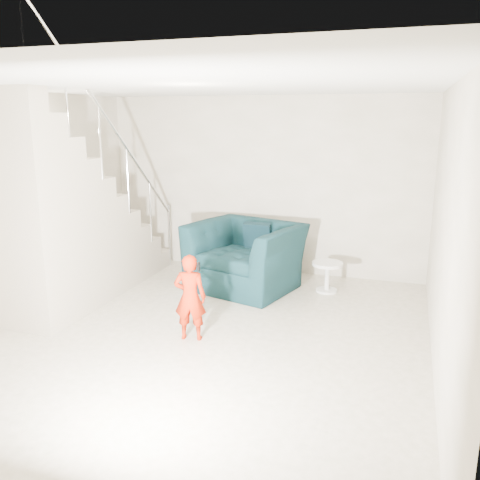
{
  "coord_description": "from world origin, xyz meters",
  "views": [
    {
      "loc": [
        2.14,
        -4.79,
        2.39
      ],
      "look_at": [
        0.15,
        1.2,
        0.85
      ],
      "focal_mm": 38.0,
      "sensor_mm": 36.0,
      "label": 1
    }
  ],
  "objects_px": {
    "toddler": "(190,297)",
    "staircase": "(66,232)",
    "armchair": "(245,256)",
    "side_table": "(327,272)"
  },
  "relations": [
    {
      "from": "toddler",
      "to": "side_table",
      "type": "xyz_separation_m",
      "value": [
        1.18,
        2.03,
        -0.2
      ]
    },
    {
      "from": "armchair",
      "to": "staircase",
      "type": "height_order",
      "value": "staircase"
    },
    {
      "from": "side_table",
      "to": "staircase",
      "type": "bearing_deg",
      "value": -155.42
    },
    {
      "from": "armchair",
      "to": "side_table",
      "type": "distance_m",
      "value": 1.17
    },
    {
      "from": "side_table",
      "to": "staircase",
      "type": "xyz_separation_m",
      "value": [
        -3.16,
        -1.45,
        0.66
      ]
    },
    {
      "from": "armchair",
      "to": "side_table",
      "type": "xyz_separation_m",
      "value": [
        1.14,
        0.18,
        -0.18
      ]
    },
    {
      "from": "armchair",
      "to": "staircase",
      "type": "xyz_separation_m",
      "value": [
        -2.02,
        -1.27,
        0.49
      ]
    },
    {
      "from": "armchair",
      "to": "side_table",
      "type": "height_order",
      "value": "armchair"
    },
    {
      "from": "toddler",
      "to": "staircase",
      "type": "bearing_deg",
      "value": -28.62
    },
    {
      "from": "armchair",
      "to": "toddler",
      "type": "distance_m",
      "value": 1.85
    }
  ]
}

